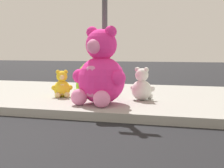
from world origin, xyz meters
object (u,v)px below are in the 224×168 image
Objects in this scene: plush_white at (142,87)px; plush_lavender at (109,85)px; sign_pole at (105,15)px; plush_lime at (84,83)px; plush_yellow at (62,86)px; plush_pink_large at (100,73)px.

plush_white is 1.13m from plush_lavender.
sign_pole is 1.70m from plush_lavender.
plush_lime is at bearing 143.00° from sign_pole.
plush_white is 1.14× the size of plush_yellow.
plush_pink_large reaches higher than plush_white.
plush_lime reaches higher than plush_white.
sign_pole reaches higher than plush_lime.
plush_yellow is (-1.71, -0.06, -0.03)m from plush_white.
plush_pink_large is at bearing -56.22° from plush_lime.
plush_white is at bearing -15.39° from plush_lime.
plush_white is at bearing 2.06° from plush_yellow.
sign_pole is 4.85× the size of plush_white.
plush_lavender is (0.48, 0.32, -0.08)m from plush_lime.
sign_pole reaches higher than plush_white.
plush_lime is 1.40× the size of plush_lavender.
plush_lavender is (-0.23, 1.38, -0.38)m from plush_pink_large.
plush_pink_large is 2.48× the size of plush_yellow.
plush_pink_large is 1.00m from plush_white.
sign_pole reaches higher than plush_yellow.
plush_lime is at bearing 51.93° from plush_yellow.
sign_pole is at bearing -173.25° from plush_white.
sign_pole is at bearing 98.64° from plush_pink_large.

